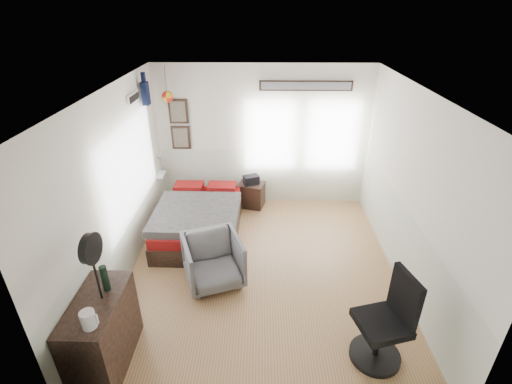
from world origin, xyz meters
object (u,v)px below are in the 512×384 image
bed (199,220)px  dresser (103,333)px  armchair (213,261)px  nightstand (251,195)px  task_chair (386,326)px

bed → dresser: 2.66m
armchair → nightstand: size_ratio=1.66×
nightstand → task_chair: size_ratio=0.42×
bed → nightstand: bed is taller
task_chair → dresser: bearing=167.1°
dresser → task_chair: task_chair is taller
nightstand → task_chair: bearing=-51.3°
armchair → nightstand: armchair is taller
nightstand → bed: bearing=-115.3°
dresser → nightstand: (1.52, 3.62, -0.21)m
armchair → task_chair: size_ratio=0.69×
bed → nightstand: size_ratio=3.97×
dresser → armchair: 1.73m
task_chair → nightstand: bearing=99.2°
armchair → task_chair: (2.07, -1.26, 0.11)m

